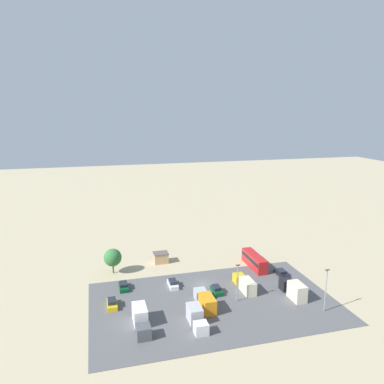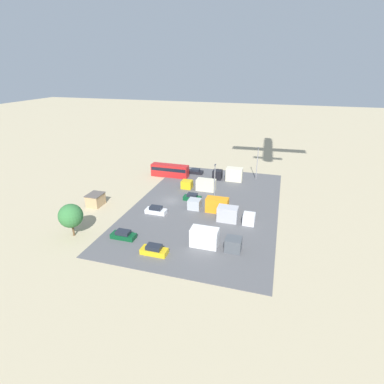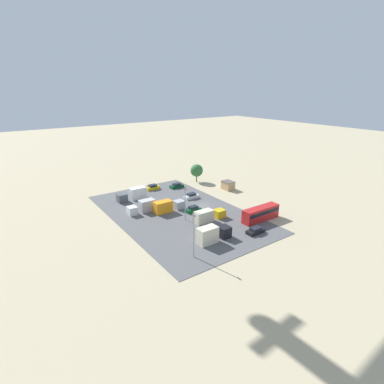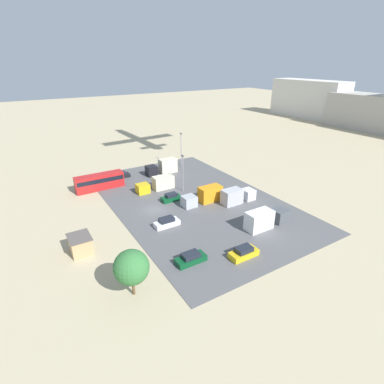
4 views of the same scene
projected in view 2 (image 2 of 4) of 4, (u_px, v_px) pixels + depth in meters
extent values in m
plane|color=tan|center=(171.00, 201.00, 69.09)|extent=(400.00, 400.00, 0.00)
cube|color=#565659|center=(206.00, 206.00, 66.83)|extent=(50.42, 31.04, 0.08)
cube|color=tan|center=(96.00, 200.00, 66.57)|extent=(3.63, 2.93, 2.59)
cube|color=#59514C|center=(95.00, 194.00, 66.05)|extent=(3.87, 3.17, 0.12)
cube|color=red|center=(170.00, 171.00, 83.77)|extent=(2.57, 10.50, 3.38)
cube|color=black|center=(170.00, 168.00, 83.54)|extent=(2.61, 10.08, 0.95)
cube|color=#0C4723|center=(123.00, 236.00, 54.01)|extent=(1.92, 4.47, 0.86)
cube|color=#1E232D|center=(123.00, 232.00, 53.72)|extent=(1.61, 2.50, 0.63)
cube|color=gold|center=(154.00, 251.00, 49.50)|extent=(1.96, 4.45, 0.93)
cube|color=#1E232D|center=(154.00, 247.00, 49.19)|extent=(1.65, 2.49, 0.68)
cube|color=#0C4723|center=(192.00, 198.00, 69.30)|extent=(1.76, 4.08, 0.93)
cube|color=#1E232D|center=(192.00, 195.00, 68.99)|extent=(1.48, 2.29, 0.68)
cube|color=silver|center=(156.00, 211.00, 63.15)|extent=(1.88, 4.46, 0.90)
cube|color=#1E232D|center=(156.00, 208.00, 62.85)|extent=(1.58, 2.49, 0.66)
cube|color=black|center=(195.00, 172.00, 86.43)|extent=(1.96, 4.35, 0.81)
cube|color=#1E232D|center=(195.00, 170.00, 86.16)|extent=(1.65, 2.44, 0.59)
cube|color=gold|center=(187.00, 184.00, 75.85)|extent=(2.32, 2.64, 2.02)
cube|color=beige|center=(206.00, 185.00, 74.37)|extent=(2.32, 4.70, 2.89)
cube|color=#ADB2B7|center=(195.00, 204.00, 64.92)|extent=(2.43, 2.64, 2.16)
cube|color=orange|center=(217.00, 205.00, 63.43)|extent=(2.43, 4.69, 3.09)
cube|color=#4C5156|center=(233.00, 244.00, 50.15)|extent=(2.51, 2.66, 2.30)
cube|color=white|center=(204.00, 237.00, 51.28)|extent=(2.51, 4.72, 3.29)
cube|color=black|center=(217.00, 175.00, 81.92)|extent=(2.47, 2.44, 2.51)
cube|color=beige|center=(234.00, 174.00, 80.49)|extent=(2.47, 4.34, 3.58)
cube|color=silver|center=(249.00, 219.00, 58.69)|extent=(2.45, 2.26, 2.13)
cube|color=#B2B2B7|center=(228.00, 214.00, 59.64)|extent=(2.45, 4.01, 3.04)
cylinder|color=brown|center=(73.00, 230.00, 54.68)|extent=(0.36, 0.36, 2.45)
sphere|color=#337038|center=(71.00, 216.00, 53.57)|extent=(4.33, 4.33, 4.33)
cylinder|color=gray|center=(215.00, 182.00, 69.42)|extent=(0.20, 0.20, 7.86)
cube|color=#4C4C51|center=(215.00, 165.00, 67.81)|extent=(0.90, 0.28, 0.20)
cylinder|color=gray|center=(257.00, 164.00, 80.55)|extent=(0.20, 0.20, 8.61)
cube|color=#4C4C51|center=(259.00, 148.00, 78.81)|extent=(0.90, 0.28, 0.20)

